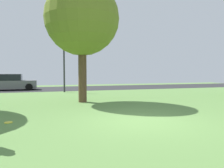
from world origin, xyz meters
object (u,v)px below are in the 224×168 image
(parked_car_grey, at_px, (12,83))
(street_lamp_post, at_px, (64,66))
(frisbee_disc, at_px, (8,122))
(oak_tree_right, at_px, (82,19))

(parked_car_grey, xyz_separation_m, street_lamp_post, (4.56, -3.52, 1.57))
(parked_car_grey, bearing_deg, street_lamp_post, -37.69)
(frisbee_disc, bearing_deg, oak_tree_right, 53.06)
(parked_car_grey, height_order, street_lamp_post, street_lamp_post)
(parked_car_grey, relative_size, street_lamp_post, 0.96)
(frisbee_disc, xyz_separation_m, street_lamp_post, (2.88, 11.07, 2.24))
(parked_car_grey, bearing_deg, oak_tree_right, -63.73)
(street_lamp_post, bearing_deg, oak_tree_right, -86.09)
(frisbee_disc, relative_size, street_lamp_post, 0.06)
(oak_tree_right, height_order, parked_car_grey, oak_tree_right)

